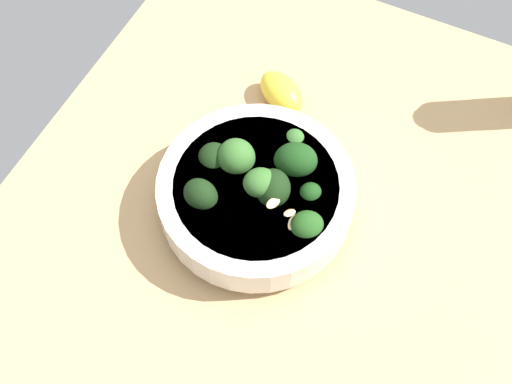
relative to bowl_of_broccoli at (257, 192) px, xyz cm
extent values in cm
cube|color=tan|center=(-3.78, 4.82, -6.16)|extent=(66.69, 66.69, 4.64)
cylinder|color=silver|center=(0.18, -0.02, -3.12)|extent=(11.93, 11.93, 1.42)
cylinder|color=silver|center=(0.18, -0.02, -0.28)|extent=(21.69, 21.69, 4.26)
cylinder|color=beige|center=(0.18, -0.02, 1.45)|extent=(18.03, 18.03, 0.80)
cylinder|color=#589D47|center=(-1.58, 5.61, 0.11)|extent=(1.29, 1.43, 1.14)
ellipsoid|color=#194216|center=(-1.58, 5.61, 1.37)|extent=(3.80, 3.76, 3.10)
cylinder|color=#4A8F3C|center=(2.22, 6.82, -0.20)|extent=(1.28, 1.52, 1.50)
ellipsoid|color=#23511C|center=(2.22, 6.82, 1.43)|extent=(5.67, 5.45, 4.38)
cylinder|color=#3C7A32|center=(-1.06, -5.83, -0.04)|extent=(1.81, 1.64, 1.30)
ellipsoid|color=black|center=(-1.06, -5.83, 1.36)|extent=(5.24, 4.64, 4.16)
cylinder|color=#589D47|center=(3.97, -4.74, 0.31)|extent=(1.87, 1.74, 1.50)
ellipsoid|color=black|center=(3.97, -4.74, 1.92)|extent=(4.37, 5.14, 5.16)
cylinder|color=#3C7A32|center=(0.05, 1.90, 0.50)|extent=(1.84, 1.85, 1.57)
ellipsoid|color=black|center=(0.05, 1.90, 2.30)|extent=(5.90, 5.64, 4.62)
cylinder|color=#2F662B|center=(-4.36, 2.60, -0.03)|extent=(2.17, 2.22, 2.04)
ellipsoid|color=#194216|center=(-4.36, 2.60, 2.00)|extent=(6.01, 6.57, 5.92)
cylinder|color=#2F662B|center=(0.41, 0.59, 1.38)|extent=(1.96, 2.14, 1.51)
ellipsoid|color=#386B2B|center=(0.41, 0.59, 3.03)|extent=(5.74, 5.11, 4.52)
cylinder|color=#3C7A32|center=(-1.89, -3.44, -0.02)|extent=(2.33, 1.98, 2.01)
ellipsoid|color=#386B2B|center=(-1.89, -3.44, 2.02)|extent=(5.08, 5.01, 4.41)
cylinder|color=#4A8F3C|center=(-7.35, 1.24, -0.63)|extent=(1.51, 1.74, 1.78)
ellipsoid|color=#386B2B|center=(-7.35, 1.24, 1.00)|extent=(4.41, 3.94, 3.52)
ellipsoid|color=#DBBC84|center=(2.11, 2.88, 3.16)|extent=(2.06, 1.61, 0.84)
ellipsoid|color=#DBBC84|center=(2.73, 5.48, 2.06)|extent=(1.87, 1.20, 0.84)
ellipsoid|color=#DBBC84|center=(2.19, 4.37, 2.70)|extent=(1.81, 1.38, 1.31)
ellipsoid|color=yellow|center=(-15.18, -3.99, -1.98)|extent=(6.92, 7.96, 3.71)
camera|label=1|loc=(32.09, 15.43, 62.36)|focal=45.80mm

